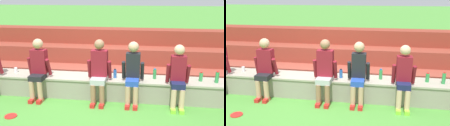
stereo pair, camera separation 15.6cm
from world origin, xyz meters
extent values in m
plane|color=#4C9338|center=(0.00, 0.00, 0.00)|extent=(80.00, 80.00, 0.00)
cube|color=gray|center=(0.00, 0.29, 0.24)|extent=(7.55, 0.58, 0.48)
cube|color=#ABA28E|center=(0.00, 0.29, 0.47)|extent=(7.59, 0.62, 0.04)
cube|color=#994233|center=(0.00, 1.14, 0.22)|extent=(9.69, 0.59, 0.44)
cube|color=brown|center=(0.00, 1.73, 0.44)|extent=(9.69, 0.59, 0.88)
cube|color=maroon|center=(0.00, 2.33, 0.66)|extent=(9.69, 0.59, 1.32)
cylinder|color=maroon|center=(-2.29, 0.03, 0.75)|extent=(0.08, 0.17, 0.43)
cylinder|color=tan|center=(-1.43, -0.21, 0.24)|extent=(0.11, 0.11, 0.48)
cylinder|color=tan|center=(-1.24, -0.21, 0.24)|extent=(0.11, 0.11, 0.48)
cube|color=red|center=(-1.43, -0.25, 0.04)|extent=(0.10, 0.22, 0.08)
cube|color=red|center=(-1.24, -0.25, 0.04)|extent=(0.10, 0.22, 0.08)
cube|color=black|center=(-1.34, -0.08, 0.54)|extent=(0.31, 0.32, 0.12)
cube|color=maroon|center=(-1.34, 0.08, 0.87)|extent=(0.35, 0.20, 0.55)
sphere|color=tan|center=(-1.34, 0.08, 1.28)|extent=(0.23, 0.23, 0.23)
cylinder|color=maroon|center=(-1.56, 0.06, 0.75)|extent=(0.08, 0.15, 0.43)
cylinder|color=maroon|center=(-1.12, 0.06, 0.75)|extent=(0.08, 0.22, 0.42)
cylinder|color=#996B4C|center=(-0.03, -0.24, 0.24)|extent=(0.11, 0.11, 0.48)
cylinder|color=#996B4C|center=(0.17, -0.24, 0.24)|extent=(0.11, 0.11, 0.48)
cube|color=red|center=(-0.03, -0.28, 0.04)|extent=(0.10, 0.22, 0.08)
cube|color=red|center=(0.17, -0.28, 0.04)|extent=(0.10, 0.22, 0.08)
cube|color=#B2B2B7|center=(0.07, -0.09, 0.54)|extent=(0.32, 0.35, 0.12)
cube|color=maroon|center=(0.07, 0.06, 0.89)|extent=(0.35, 0.20, 0.59)
sphere|color=#996B4C|center=(0.07, 0.06, 1.31)|extent=(0.22, 0.22, 0.22)
cylinder|color=maroon|center=(-0.16, 0.04, 0.76)|extent=(0.08, 0.17, 0.43)
cylinder|color=maroon|center=(0.30, 0.04, 0.76)|extent=(0.08, 0.20, 0.42)
cylinder|color=tan|center=(0.72, -0.21, 0.24)|extent=(0.11, 0.11, 0.48)
cylinder|color=tan|center=(0.89, -0.21, 0.24)|extent=(0.11, 0.11, 0.48)
cube|color=red|center=(0.72, -0.25, 0.04)|extent=(0.10, 0.22, 0.08)
cube|color=red|center=(0.89, -0.25, 0.04)|extent=(0.10, 0.22, 0.08)
cube|color=#2347B2|center=(0.80, -0.08, 0.54)|extent=(0.28, 0.32, 0.12)
cube|color=black|center=(0.80, 0.11, 0.86)|extent=(0.31, 0.20, 0.54)
sphere|color=tan|center=(0.80, 0.11, 1.27)|extent=(0.23, 0.23, 0.23)
cylinder|color=black|center=(0.60, 0.09, 0.74)|extent=(0.08, 0.19, 0.43)
cylinder|color=black|center=(1.01, 0.09, 0.74)|extent=(0.08, 0.21, 0.42)
cylinder|color=#DBAD89|center=(1.67, -0.25, 0.24)|extent=(0.11, 0.11, 0.48)
cylinder|color=#DBAD89|center=(1.84, -0.25, 0.24)|extent=(0.11, 0.11, 0.48)
cube|color=#8CD833|center=(1.67, -0.29, 0.04)|extent=(0.10, 0.22, 0.08)
cube|color=#8CD833|center=(1.84, -0.29, 0.04)|extent=(0.10, 0.22, 0.08)
cube|color=#191E47|center=(1.75, -0.10, 0.54)|extent=(0.28, 0.36, 0.12)
cube|color=maroon|center=(1.75, 0.04, 0.86)|extent=(0.31, 0.20, 0.53)
sphere|color=#DBAD89|center=(1.75, 0.04, 1.25)|extent=(0.21, 0.21, 0.21)
cylinder|color=maroon|center=(1.55, 0.02, 0.74)|extent=(0.08, 0.18, 0.43)
cylinder|color=maroon|center=(1.96, 0.02, 0.74)|extent=(0.08, 0.20, 0.42)
cylinder|color=blue|center=(0.38, 0.27, 0.59)|extent=(0.07, 0.07, 0.19)
cylinder|color=black|center=(0.38, 0.27, 0.69)|extent=(0.04, 0.04, 0.02)
cylinder|color=green|center=(2.62, 0.26, 0.61)|extent=(0.08, 0.08, 0.24)
cylinder|color=red|center=(2.62, 0.26, 0.74)|extent=(0.05, 0.05, 0.02)
cylinder|color=green|center=(2.30, 0.32, 0.58)|extent=(0.08, 0.08, 0.19)
cylinder|color=red|center=(2.30, 0.32, 0.69)|extent=(0.05, 0.05, 0.02)
cylinder|color=green|center=(1.28, 0.33, 0.60)|extent=(0.08, 0.08, 0.22)
cylinder|color=blue|center=(1.28, 0.33, 0.72)|extent=(0.05, 0.05, 0.02)
cylinder|color=white|center=(-2.09, 0.33, 0.55)|extent=(0.08, 0.08, 0.12)
cylinder|color=red|center=(-1.56, -0.94, 0.01)|extent=(0.24, 0.24, 0.02)
camera|label=1|loc=(1.05, -5.01, 2.40)|focal=39.28mm
camera|label=2|loc=(1.21, -4.99, 2.40)|focal=39.28mm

